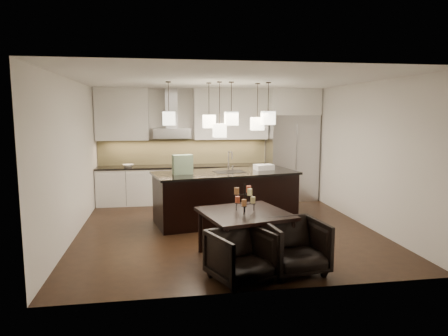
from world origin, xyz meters
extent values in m
cube|color=black|center=(0.00, 0.00, -0.01)|extent=(5.50, 5.50, 0.02)
cube|color=white|center=(0.00, 0.00, 2.81)|extent=(5.50, 5.50, 0.02)
cube|color=silver|center=(0.00, 2.76, 1.40)|extent=(5.50, 0.02, 2.80)
cube|color=silver|center=(0.00, -2.76, 1.40)|extent=(5.50, 0.02, 2.80)
cube|color=silver|center=(-2.76, 0.00, 1.40)|extent=(0.02, 5.50, 2.80)
cube|color=silver|center=(2.76, 0.00, 1.40)|extent=(0.02, 5.50, 2.80)
cube|color=#B7B7BA|center=(2.10, 2.38, 1.07)|extent=(1.20, 0.72, 2.15)
cube|color=silver|center=(2.10, 2.38, 2.47)|extent=(1.26, 0.72, 0.65)
cube|color=silver|center=(-0.62, 2.43, 0.44)|extent=(4.21, 0.62, 0.88)
cube|color=black|center=(-0.62, 2.43, 0.90)|extent=(4.21, 0.66, 0.04)
cube|color=tan|center=(-0.62, 2.73, 1.24)|extent=(4.21, 0.02, 0.63)
cube|color=silver|center=(-2.10, 2.57, 2.17)|extent=(1.25, 0.35, 1.25)
cube|color=silver|center=(0.55, 2.57, 2.17)|extent=(1.85, 0.35, 1.25)
cube|color=#B7B7BA|center=(-0.93, 2.48, 1.72)|extent=(0.90, 0.52, 0.24)
cube|color=#B7B7BA|center=(-0.93, 2.59, 2.32)|extent=(0.30, 0.28, 0.96)
imported|color=silver|center=(-1.98, 2.38, 0.95)|extent=(0.31, 0.31, 0.06)
cube|color=black|center=(0.08, 0.54, 0.49)|extent=(2.94, 1.60, 0.98)
cube|color=black|center=(0.08, 0.54, 1.00)|extent=(3.04, 1.71, 0.04)
cube|color=#165424|center=(-0.79, 0.37, 1.21)|extent=(0.41, 0.27, 0.38)
cube|color=silver|center=(0.93, 0.70, 1.08)|extent=(0.42, 0.33, 0.11)
cylinder|color=beige|center=(0.16, -1.57, 0.90)|extent=(0.09, 0.09, 0.10)
cylinder|color=#C94F32|center=(-0.07, -1.51, 0.90)|extent=(0.09, 0.09, 0.10)
cylinder|color=#965E34|center=(-0.01, -1.74, 0.90)|extent=(0.09, 0.09, 0.10)
cylinder|color=#C94F32|center=(0.11, -1.50, 1.06)|extent=(0.09, 0.09, 0.10)
cylinder|color=#965E34|center=(-0.10, -1.62, 1.06)|extent=(0.09, 0.09, 0.10)
cylinder|color=beige|center=(0.08, -1.72, 1.06)|extent=(0.09, 0.09, 0.10)
imported|color=black|center=(-0.19, -2.41, 0.34)|extent=(0.97, 0.98, 0.69)
imported|color=black|center=(0.61, -2.22, 0.37)|extent=(0.89, 0.91, 0.74)
cube|color=#EAE5C3|center=(-1.03, 0.47, 2.10)|extent=(0.24, 0.24, 0.26)
cube|color=#EAE5C3|center=(-0.23, 0.64, 2.04)|extent=(0.24, 0.24, 0.26)
cube|color=#EAE5C3|center=(0.17, 0.34, 2.10)|extent=(0.24, 0.24, 0.26)
cube|color=#EAE5C3|center=(0.75, 0.60, 1.99)|extent=(0.24, 0.24, 0.26)
cube|color=#EAE5C3|center=(0.91, 0.36, 2.11)|extent=(0.24, 0.24, 0.26)
cube|color=#EAE5C3|center=(-0.07, 0.34, 1.87)|extent=(0.24, 0.24, 0.26)
camera|label=1|loc=(-1.21, -7.34, 2.21)|focal=32.00mm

